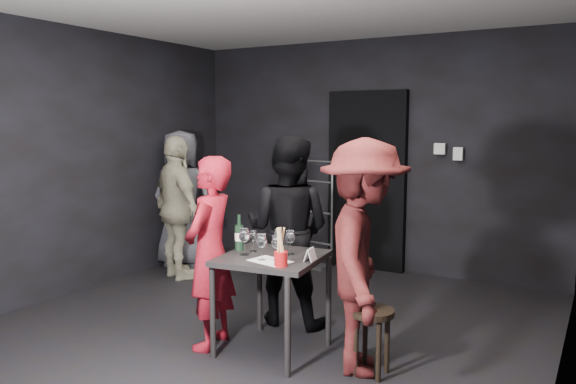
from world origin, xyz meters
The scene contains 25 objects.
floor centered at (0.00, 0.00, 0.00)m, with size 4.50×5.00×0.02m, color black.
wall_back centered at (0.00, 2.50, 1.35)m, with size 4.50×0.04×2.70m, color black.
wall_left centered at (-2.25, 0.00, 1.35)m, with size 0.04×5.00×2.70m, color black.
wall_right centered at (2.25, 0.00, 1.35)m, with size 0.04×5.00×2.70m, color black.
doorway centered at (0.00, 2.44, 1.05)m, with size 0.95×0.10×2.10m, color black.
wallbox_upper centered at (0.85, 2.45, 1.45)m, with size 0.12×0.06×0.12m, color #B7B7B2.
wallbox_lower centered at (1.05, 2.45, 1.40)m, with size 0.10×0.06×0.14m, color #B7B7B2.
hand_truck centered at (-0.57, 2.25, 0.23)m, with size 0.43×0.36×1.29m.
tasting_table centered at (0.32, -0.22, 0.65)m, with size 0.72×0.72×0.75m.
stool centered at (1.13, -0.22, 0.36)m, with size 0.30×0.30×0.47m.
server_red centered at (-0.15, -0.37, 0.74)m, with size 0.54×0.35×1.48m, color maroon.
woman_black centered at (0.10, 0.40, 0.89)m, with size 0.86×0.47×1.77m, color black.
man_maroon centered at (1.04, -0.18, 0.90)m, with size 1.16×0.54×1.80m, color #481414.
bystander_cream centered at (-1.64, 0.98, 0.85)m, with size 0.99×0.47×1.70m, color beige.
bystander_grey centered at (-1.95, 1.42, 0.90)m, with size 0.88×0.48×1.80m, color #5B5A63.
tasting_mat centered at (0.40, -0.38, 0.75)m, with size 0.29×0.19×0.00m, color white.
wine_glass_a centered at (0.13, -0.31, 0.86)m, with size 0.08×0.08×0.22m, color white, non-canonical shape.
wine_glass_b centered at (0.13, -0.19, 0.84)m, with size 0.07×0.07×0.18m, color white, non-canonical shape.
wine_glass_c centered at (0.31, -0.10, 0.85)m, with size 0.08×0.08×0.20m, color white, non-canonical shape.
wine_glass_d centered at (0.33, -0.38, 0.86)m, with size 0.08×0.08×0.22m, color white, non-canonical shape.
wine_glass_e centered at (0.43, -0.34, 0.85)m, with size 0.08×0.08×0.20m, color white, non-canonical shape.
wine_glass_f centered at (0.42, -0.13, 0.85)m, with size 0.08×0.08×0.20m, color white, non-canonical shape.
wine_bottle centered at (0.01, -0.20, 0.86)m, with size 0.07×0.07×0.28m.
breadstick_cup centered at (0.54, -0.46, 0.88)m, with size 0.09×0.09×0.29m.
reserved_card centered at (0.63, -0.22, 0.80)m, with size 0.07×0.12×0.09m, color white, non-canonical shape.
Camera 1 is at (2.47, -3.73, 1.75)m, focal length 35.00 mm.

